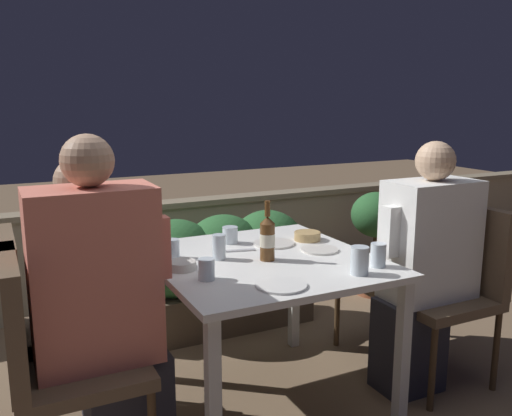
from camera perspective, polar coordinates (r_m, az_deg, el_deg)
ground_plane at (r=2.80m, az=0.74°, el=-19.65°), size 16.00×16.00×0.00m
parapet_wall at (r=4.01m, az=-9.49°, el=-4.34°), size 9.00×0.18×0.72m
dining_table at (r=2.53m, az=0.78°, el=-7.06°), size 0.98×1.03×0.73m
planter_hedge at (r=3.45m, az=-3.44°, el=-6.11°), size 1.13×0.47×0.74m
chair_left_near at (r=2.16m, az=-20.96°, el=-13.73°), size 0.48×0.48×0.91m
person_coral_top at (r=2.14m, az=-15.60°, el=-10.36°), size 0.51×0.26×1.33m
chair_left_far at (r=2.47m, az=-21.59°, el=-10.62°), size 0.48×0.48×0.91m
person_blue_shirt at (r=2.47m, az=-16.77°, el=-8.85°), size 0.47×0.26×1.21m
chair_right_near at (r=2.97m, az=20.07°, el=-6.77°), size 0.48×0.48×0.91m
person_white_polo at (r=2.81m, az=17.19°, el=-6.08°), size 0.51×0.26×1.25m
chair_right_far at (r=3.21m, az=15.50°, el=-5.15°), size 0.48×0.48×0.91m
beer_bottle at (r=2.44m, az=1.21°, el=-3.14°), size 0.07×0.07×0.27m
plate_0 at (r=2.13m, az=2.64°, el=-8.12°), size 0.21×0.21×0.01m
plate_1 at (r=2.73m, az=1.88°, el=-3.75°), size 0.21×0.21×0.01m
plate_2 at (r=2.63m, az=6.71°, el=-4.38°), size 0.18×0.18×0.01m
bowl_0 at (r=2.82m, az=5.43°, el=-2.88°), size 0.14×0.14×0.04m
bowl_1 at (r=2.35m, az=-7.80°, el=-5.94°), size 0.12×0.12×0.04m
glass_cup_0 at (r=2.47m, az=-3.91°, el=-4.11°), size 0.06×0.06×0.12m
glass_cup_1 at (r=2.74m, az=-2.75°, el=-2.85°), size 0.08×0.08×0.08m
glass_cup_2 at (r=2.30m, az=10.85°, el=-5.45°), size 0.08×0.08×0.12m
glass_cup_3 at (r=2.42m, az=12.73°, el=-4.86°), size 0.07×0.07×0.10m
glass_cup_4 at (r=2.52m, az=-8.73°, el=-4.25°), size 0.06×0.06×0.09m
glass_cup_5 at (r=2.21m, az=-5.25°, el=-6.44°), size 0.07×0.07×0.09m
fork_0 at (r=2.61m, az=-1.91°, el=-4.49°), size 0.17×0.06×0.01m
fork_1 at (r=2.93m, az=1.01°, el=-2.69°), size 0.09×0.16×0.01m
potted_plant at (r=4.11m, az=12.48°, el=-2.48°), size 0.37×0.37×0.78m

